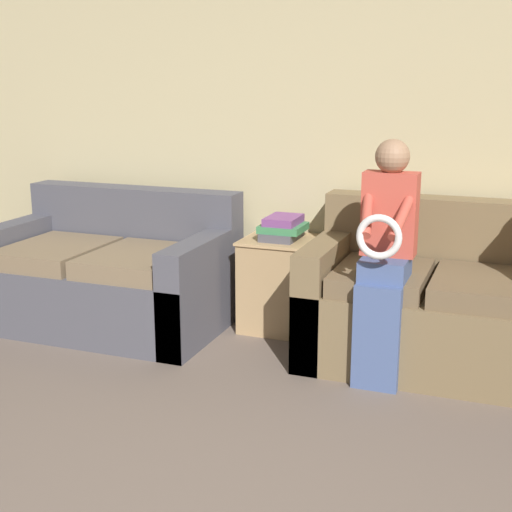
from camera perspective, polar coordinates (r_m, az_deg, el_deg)
wall_back at (r=4.44m, az=10.03°, el=10.34°), size 7.02×0.06×2.55m
couch_main at (r=4.06m, az=17.51°, el=-4.20°), size 1.87×0.87×0.88m
couch_side at (r=4.68m, az=-11.58°, el=-1.65°), size 1.51×0.94×0.84m
child_left_seated at (r=3.67m, az=10.29°, el=0.37°), size 0.28×0.38×1.25m
side_shelf at (r=4.48m, az=2.17°, el=-2.14°), size 0.49×0.46×0.58m
book_stack at (r=4.39m, az=2.15°, el=2.25°), size 0.26×0.29×0.14m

